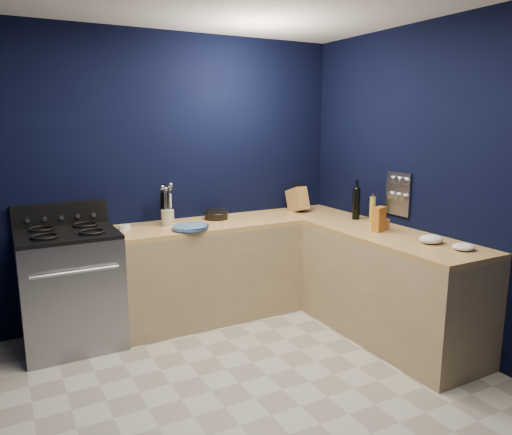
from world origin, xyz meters
TOP-DOWN VIEW (x-y plane):
  - floor at (0.00, 0.00)m, footprint 3.50×3.50m
  - wall_back at (0.00, 1.76)m, footprint 3.50×0.02m
  - wall_right at (1.76, 0.00)m, footprint 0.02×3.50m
  - cab_back at (0.60, 1.44)m, footprint 2.30×0.63m
  - top_back at (0.60, 1.44)m, footprint 2.30×0.63m
  - cab_right at (1.44, 0.29)m, footprint 0.63×1.67m
  - top_right at (1.44, 0.29)m, footprint 0.63×1.67m
  - gas_range at (-0.93, 1.42)m, footprint 0.76×0.66m
  - oven_door at (-0.93, 1.10)m, footprint 0.59×0.02m
  - cooktop at (-0.93, 1.42)m, footprint 0.76×0.66m
  - backguard at (-0.93, 1.72)m, footprint 0.76×0.06m
  - spice_panel at (1.74, 0.55)m, footprint 0.02×0.28m
  - wall_outlet at (0.00, 1.74)m, footprint 0.09×0.02m
  - plate_stack at (0.04, 1.23)m, footprint 0.39×0.39m
  - ramekin at (-0.45, 1.52)m, footprint 0.12×0.12m
  - utensil_crock at (-0.07, 1.49)m, footprint 0.13×0.13m
  - wine_bottle_back at (-0.06, 1.62)m, footprint 0.08×0.08m
  - lemon_basket at (0.42, 1.55)m, footprint 0.24×0.24m
  - knife_block at (1.32, 1.53)m, footprint 0.14×0.28m
  - wine_bottle_right at (1.58, 0.92)m, footprint 0.08×0.08m
  - oil_bottle at (1.63, 0.75)m, footprint 0.06×0.06m
  - spice_jar_near at (1.54, 0.52)m, footprint 0.05×0.05m
  - spice_jar_far at (1.53, 0.45)m, footprint 0.06×0.06m
  - crouton_bag at (1.41, 0.43)m, footprint 0.16×0.12m
  - towel_front at (1.48, -0.07)m, footprint 0.23×0.21m
  - towel_end at (1.54, -0.32)m, footprint 0.17×0.16m

SIDE VIEW (x-z plane):
  - floor at x=0.00m, z-range -0.02..0.00m
  - cab_back at x=0.60m, z-range 0.00..0.86m
  - cab_right at x=1.44m, z-range 0.00..0.86m
  - oven_door at x=-0.93m, z-range 0.24..0.66m
  - gas_range at x=-0.93m, z-range 0.00..0.92m
  - top_back at x=0.60m, z-range 0.86..0.90m
  - top_right at x=1.44m, z-range 0.86..0.90m
  - plate_stack at x=0.04m, z-range 0.90..0.94m
  - ramekin at x=-0.45m, z-range 0.90..0.94m
  - towel_end at x=1.54m, z-range 0.90..0.95m
  - towel_front at x=1.48m, z-range 0.90..0.97m
  - cooktop at x=-0.93m, z-range 0.92..0.95m
  - lemon_basket at x=0.42m, z-range 0.90..0.98m
  - spice_jar_far at x=1.53m, z-range 0.90..0.99m
  - spice_jar_near at x=1.54m, z-range 0.90..1.00m
  - utensil_crock at x=-0.07m, z-range 0.90..1.04m
  - crouton_bag at x=1.41m, z-range 0.90..1.11m
  - oil_bottle at x=1.63m, z-range 0.90..1.13m
  - knife_block at x=1.32m, z-range 0.87..1.16m
  - wine_bottle_back at x=-0.06m, z-range 0.90..1.18m
  - backguard at x=-0.93m, z-range 0.94..1.14m
  - wine_bottle_right at x=1.58m, z-range 0.90..1.19m
  - wall_outlet at x=0.00m, z-range 1.02..1.15m
  - spice_panel at x=1.74m, z-range 0.99..1.37m
  - wall_back at x=0.00m, z-range 0.00..2.60m
  - wall_right at x=1.76m, z-range 0.00..2.60m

